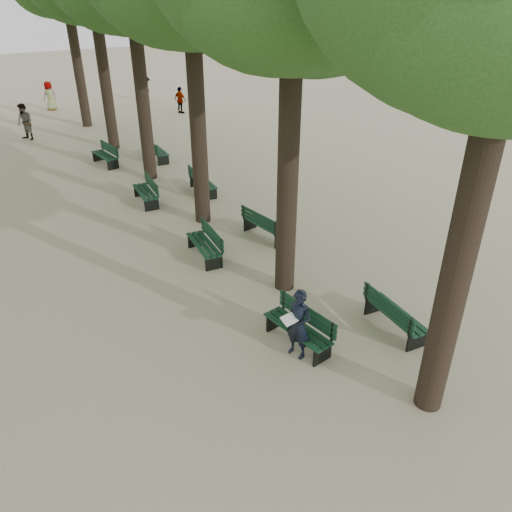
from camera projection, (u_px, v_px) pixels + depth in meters
ground at (305, 370)px, 10.63m from camera, size 120.00×120.00×0.00m
bench_left_0 at (298, 335)px, 11.27m from camera, size 0.80×1.86×0.92m
bench_left_1 at (204, 250)px, 14.83m from camera, size 0.76×1.85×0.92m
bench_left_2 at (146, 196)px, 18.50m from camera, size 0.75×1.85×0.92m
bench_left_3 at (105, 159)px, 22.33m from camera, size 0.80×1.86×0.92m
bench_right_0 at (394, 320)px, 11.74m from camera, size 0.76×1.85×0.92m
bench_right_1 at (265, 230)px, 16.00m from camera, size 0.80×1.86×0.92m
bench_right_2 at (203, 186)px, 19.39m from camera, size 0.74×1.85×0.92m
bench_right_3 at (158, 154)px, 22.93m from camera, size 0.66×1.83×0.92m
man_with_map at (298, 324)px, 10.69m from camera, size 0.70×0.73×1.65m
pedestrian_a at (25, 122)px, 25.56m from camera, size 0.75×0.96×1.84m
pedestrian_d at (50, 96)px, 31.56m from camera, size 0.93×0.63×1.76m
pedestrian_c at (180, 100)px, 30.82m from camera, size 0.64×0.98×1.59m
pedestrian_b at (147, 89)px, 33.96m from camera, size 0.79×1.06×1.60m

